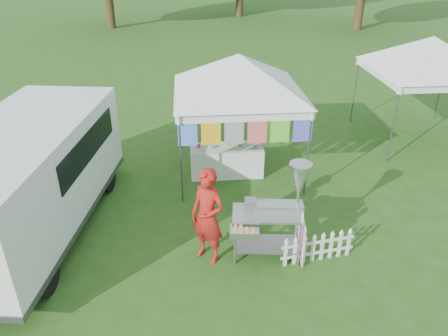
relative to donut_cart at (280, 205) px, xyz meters
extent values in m
plane|color=#294C15|center=(-0.34, 0.06, -1.15)|extent=(120.00, 120.00, 0.00)
cylinder|color=#59595E|center=(-1.76, 2.14, -0.10)|extent=(0.04, 0.04, 2.10)
cylinder|color=#59595E|center=(1.08, 2.14, -0.10)|extent=(0.04, 0.04, 2.10)
cylinder|color=#59595E|center=(-1.76, 4.98, -0.10)|extent=(0.04, 0.04, 2.10)
cylinder|color=#59595E|center=(1.08, 4.98, -0.10)|extent=(0.04, 0.04, 2.10)
cube|color=white|center=(-0.34, 2.14, 0.85)|extent=(3.00, 0.03, 0.22)
cube|color=white|center=(-0.34, 4.98, 0.85)|extent=(3.00, 0.03, 0.22)
pyramid|color=white|center=(-0.34, 3.56, 1.85)|extent=(4.24, 4.24, 0.90)
cylinder|color=#59595E|center=(-0.34, 2.14, 0.93)|extent=(3.00, 0.03, 0.03)
cube|color=blue|center=(-1.59, 2.14, 0.58)|extent=(0.42, 0.01, 0.70)
cube|color=orange|center=(-1.09, 2.14, 0.58)|extent=(0.42, 0.01, 0.70)
cube|color=#37D1BF|center=(-0.59, 2.14, 0.58)|extent=(0.42, 0.01, 0.70)
cube|color=#C91981|center=(-0.09, 2.14, 0.58)|extent=(0.42, 0.01, 0.70)
cube|color=#189529|center=(0.41, 2.14, 0.58)|extent=(0.42, 0.01, 0.70)
cube|color=purple|center=(0.91, 2.14, 0.58)|extent=(0.42, 0.01, 0.70)
cylinder|color=#59595E|center=(3.74, 3.64, -0.10)|extent=(0.04, 0.04, 2.10)
cylinder|color=#59595E|center=(3.74, 6.48, -0.10)|extent=(0.04, 0.04, 2.10)
cylinder|color=#59595E|center=(6.58, 6.48, -0.10)|extent=(0.04, 0.04, 2.10)
cube|color=white|center=(5.16, 6.48, 0.85)|extent=(3.00, 0.03, 0.22)
pyramid|color=white|center=(5.16, 5.06, 1.85)|extent=(4.24, 4.24, 0.90)
cylinder|color=#362413|center=(9.66, 22.06, 0.61)|extent=(0.56, 0.56, 3.52)
cylinder|color=gray|center=(-0.81, -0.16, -0.67)|extent=(0.05, 0.05, 0.95)
cylinder|color=gray|center=(0.34, -0.30, -0.67)|extent=(0.05, 0.05, 0.95)
cylinder|color=gray|center=(-0.75, 0.37, -0.67)|extent=(0.05, 0.05, 0.95)
cylinder|color=gray|center=(0.41, 0.23, -0.67)|extent=(0.05, 0.05, 0.95)
cube|color=gray|center=(-0.20, 0.03, -0.88)|extent=(1.27, 0.74, 0.02)
cube|color=#B7B7BC|center=(-0.20, 0.03, -0.20)|extent=(1.33, 0.78, 0.04)
cube|color=#B7B7BC|center=(-0.01, 0.06, -0.10)|extent=(0.92, 0.37, 0.16)
cube|color=gray|center=(-0.51, 0.12, -0.06)|extent=(0.24, 0.26, 0.23)
cylinder|color=gray|center=(0.33, 0.02, 0.28)|extent=(0.06, 0.06, 0.95)
cone|color=#B7B7BC|center=(0.33, 0.02, 0.54)|extent=(0.42, 0.42, 0.42)
cylinder|color=#B7B7BC|center=(0.33, 0.02, 0.77)|extent=(0.45, 0.45, 0.06)
cube|color=#B7B7BC|center=(-0.67, -0.31, -0.30)|extent=(0.54, 0.38, 0.11)
cube|color=#FFABD0|center=(0.43, -0.04, -0.67)|extent=(0.12, 0.79, 0.85)
cube|color=white|center=(0.34, -0.33, -0.07)|extent=(0.03, 0.15, 0.19)
imported|color=#AA1B14|center=(-1.29, 0.07, -0.22)|extent=(0.81, 0.77, 1.86)
cube|color=silver|center=(-4.74, 1.23, 0.16)|extent=(2.95, 5.61, 1.87)
cube|color=#59595E|center=(-4.74, 1.23, -0.77)|extent=(2.98, 5.66, 0.13)
cube|color=silver|center=(-4.38, 3.50, -0.29)|extent=(2.12, 1.06, 0.96)
cube|color=black|center=(-3.58, 1.70, 0.51)|extent=(0.48, 2.90, 0.59)
cube|color=black|center=(-4.32, 3.89, 0.51)|extent=(1.80, 0.32, 0.59)
cylinder|color=black|center=(-4.09, -0.60, -0.78)|extent=(0.35, 0.75, 0.73)
cylinder|color=black|center=(-5.40, 3.07, -0.78)|extent=(0.35, 0.75, 0.73)
cylinder|color=black|center=(-3.55, 2.77, -0.78)|extent=(0.35, 0.75, 0.73)
cube|color=silver|center=(0.10, -0.30, -0.87)|extent=(0.07, 0.03, 0.56)
cube|color=silver|center=(0.28, -0.27, -0.87)|extent=(0.07, 0.03, 0.56)
cube|color=silver|center=(0.46, -0.24, -0.87)|extent=(0.07, 0.03, 0.56)
cube|color=silver|center=(0.63, -0.21, -0.87)|extent=(0.07, 0.03, 0.56)
cube|color=silver|center=(0.81, -0.19, -0.87)|extent=(0.07, 0.03, 0.56)
cube|color=silver|center=(0.99, -0.16, -0.87)|extent=(0.07, 0.03, 0.56)
cube|color=silver|center=(1.17, -0.13, -0.87)|extent=(0.07, 0.03, 0.56)
cube|color=silver|center=(1.34, -0.10, -0.87)|extent=(0.07, 0.03, 0.56)
cube|color=silver|center=(0.72, -0.20, -0.97)|extent=(1.43, 0.25, 0.05)
cube|color=silver|center=(0.72, -0.20, -0.73)|extent=(1.43, 0.25, 0.05)
cube|color=white|center=(-0.64, 3.32, -0.77)|extent=(1.80, 0.70, 0.75)
camera|label=1|loc=(-1.57, -6.44, 4.23)|focal=35.00mm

